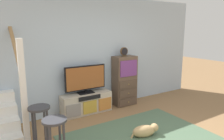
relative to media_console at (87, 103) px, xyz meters
name	(u,v)px	position (x,y,z in m)	size (l,w,h in m)	color
back_wall	(92,54)	(0.30, 0.27, 1.11)	(6.40, 0.12, 2.70)	#A8BCD1
area_rug	(140,139)	(0.30, -1.59, -0.23)	(2.60, 1.80, 0.01)	#4C664C
media_console	(87,103)	(0.00, 0.00, 0.00)	(1.18, 0.38, 0.48)	#BCB29E
television	(86,79)	(0.00, 0.02, 0.58)	(0.98, 0.22, 0.65)	black
side_cabinet	(125,81)	(1.08, 0.01, 0.39)	(0.58, 0.38, 1.27)	brown
desk_clock	(124,52)	(1.05, 0.00, 1.14)	(0.20, 0.08, 0.23)	#4C3823
bar_stool_near	(55,132)	(-1.20, -1.56, 0.30)	(0.34, 0.34, 0.72)	#333338
bar_stool_far	(40,118)	(-1.27, -1.01, 0.31)	(0.34, 0.34, 0.74)	#333338
dog	(145,131)	(0.44, -1.57, -0.12)	(0.53, 0.31, 0.23)	tan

